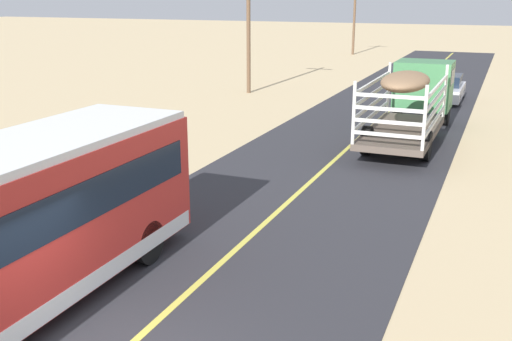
# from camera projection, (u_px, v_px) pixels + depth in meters

# --- Properties ---
(livestock_truck) EXTENTS (2.53, 9.70, 3.02)m
(livestock_truck) POSITION_uv_depth(u_px,v_px,m) (417.00, 92.00, 25.90)
(livestock_truck) COLOR #3F7F4C
(livestock_truck) RESTS_ON road_surface
(car_far) EXTENTS (1.80, 4.40, 1.46)m
(car_far) POSITION_uv_depth(u_px,v_px,m) (446.00, 89.00, 34.08)
(car_far) COLOR silver
(car_far) RESTS_ON road_surface
(power_pole_mid) EXTENTS (2.20, 0.24, 8.85)m
(power_pole_mid) POSITION_uv_depth(u_px,v_px,m) (248.00, 14.00, 35.82)
(power_pole_mid) COLOR brown
(power_pole_mid) RESTS_ON ground
(power_pole_far) EXTENTS (2.20, 0.24, 7.08)m
(power_pole_far) POSITION_uv_depth(u_px,v_px,m) (354.00, 15.00, 59.39)
(power_pole_far) COLOR brown
(power_pole_far) RESTS_ON ground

